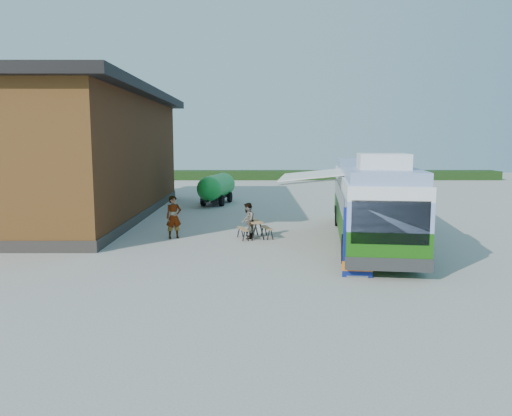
{
  "coord_description": "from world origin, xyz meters",
  "views": [
    {
      "loc": [
        -0.08,
        -19.75,
        4.54
      ],
      "look_at": [
        -0.02,
        3.18,
        1.4
      ],
      "focal_mm": 35.0,
      "sensor_mm": 36.0,
      "label": 1
    }
  ],
  "objects_px": {
    "banner": "(358,249)",
    "picnic_table": "(255,225)",
    "bus": "(370,199)",
    "person_b": "(248,221)",
    "person_a": "(174,217)",
    "slurry_tanker": "(217,187)"
  },
  "relations": [
    {
      "from": "banner",
      "to": "slurry_tanker",
      "type": "distance_m",
      "value": 20.16
    },
    {
      "from": "bus",
      "to": "picnic_table",
      "type": "relative_size",
      "value": 7.91
    },
    {
      "from": "banner",
      "to": "person_a",
      "type": "relative_size",
      "value": 1.18
    },
    {
      "from": "picnic_table",
      "to": "person_b",
      "type": "bearing_deg",
      "value": 176.43
    },
    {
      "from": "bus",
      "to": "banner",
      "type": "distance_m",
      "value": 6.32
    },
    {
      "from": "person_b",
      "to": "person_a",
      "type": "bearing_deg",
      "value": -82.4
    },
    {
      "from": "bus",
      "to": "picnic_table",
      "type": "bearing_deg",
      "value": -179.97
    },
    {
      "from": "banner",
      "to": "person_b",
      "type": "distance_m",
      "value": 7.58
    },
    {
      "from": "banner",
      "to": "person_b",
      "type": "xyz_separation_m",
      "value": [
        -3.73,
        6.59,
        -0.12
      ]
    },
    {
      "from": "bus",
      "to": "person_a",
      "type": "bearing_deg",
      "value": -177.13
    },
    {
      "from": "person_a",
      "to": "person_b",
      "type": "distance_m",
      "value": 3.43
    },
    {
      "from": "banner",
      "to": "person_b",
      "type": "bearing_deg",
      "value": 126.98
    },
    {
      "from": "picnic_table",
      "to": "slurry_tanker",
      "type": "relative_size",
      "value": 0.3
    },
    {
      "from": "bus",
      "to": "person_b",
      "type": "height_order",
      "value": "bus"
    },
    {
      "from": "banner",
      "to": "picnic_table",
      "type": "height_order",
      "value": "banner"
    },
    {
      "from": "bus",
      "to": "banner",
      "type": "bearing_deg",
      "value": -98.9
    },
    {
      "from": "picnic_table",
      "to": "person_a",
      "type": "distance_m",
      "value": 3.79
    },
    {
      "from": "person_a",
      "to": "banner",
      "type": "bearing_deg",
      "value": -66.43
    },
    {
      "from": "banner",
      "to": "picnic_table",
      "type": "bearing_deg",
      "value": 124.48
    },
    {
      "from": "bus",
      "to": "slurry_tanker",
      "type": "relative_size",
      "value": 2.39
    },
    {
      "from": "banner",
      "to": "picnic_table",
      "type": "xyz_separation_m",
      "value": [
        -3.4,
        6.66,
        -0.36
      ]
    },
    {
      "from": "slurry_tanker",
      "to": "person_b",
      "type": "bearing_deg",
      "value": -67.86
    }
  ]
}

